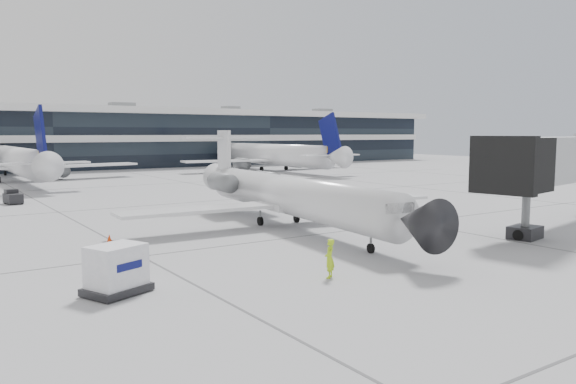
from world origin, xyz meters
TOP-DOWN VIEW (x-y plane):
  - ground at (0.00, 0.00)m, footprint 220.00×220.00m
  - terminal at (0.00, 82.00)m, footprint 170.00×22.00m
  - bg_jet_center at (-8.00, 55.00)m, footprint 32.00×40.00m
  - bg_jet_right at (32.00, 55.00)m, footprint 32.00×40.00m
  - regional_jet at (1.68, 3.80)m, footprint 23.29×29.08m
  - jet_bridge at (18.49, -6.92)m, footprint 20.00×7.29m
  - ramp_worker at (-4.47, -9.00)m, footprint 0.77×0.74m
  - cargo_uld at (-13.17, -6.20)m, footprint 2.91×2.58m
  - traffic_cone at (-10.50, 4.00)m, footprint 0.56×0.56m
  - far_tug at (-12.27, 28.10)m, footprint 1.52×2.25m

SIDE VIEW (x-z plane):
  - ground at x=0.00m, z-range 0.00..0.00m
  - bg_jet_center at x=-8.00m, z-range -4.80..4.80m
  - bg_jet_right at x=32.00m, z-range -4.80..4.80m
  - traffic_cone at x=-10.50m, z-range -0.02..0.62m
  - far_tug at x=-12.27m, z-range -0.07..1.27m
  - ramp_worker at x=-4.47m, z-range 0.00..1.78m
  - cargo_uld at x=-13.17m, z-range 0.01..1.97m
  - regional_jet at x=1.68m, z-range -1.06..5.65m
  - jet_bridge at x=18.49m, z-range 1.47..7.91m
  - terminal at x=0.00m, z-range 0.00..10.00m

